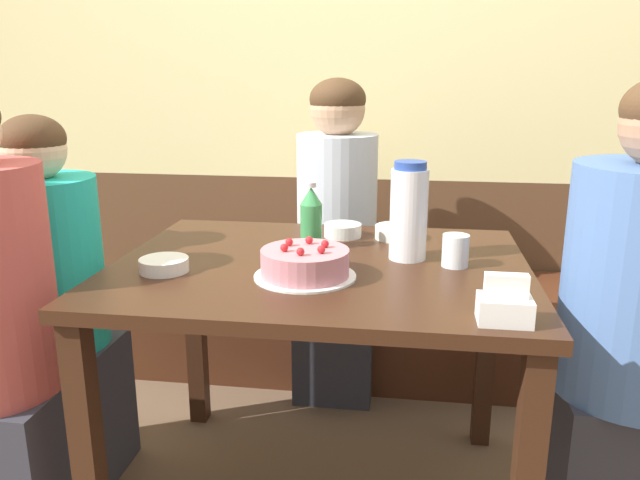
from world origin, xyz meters
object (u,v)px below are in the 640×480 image
soju_bottle (311,217)px  person_pale_blue_shirt (54,318)px  bowl_soup_white (396,232)px  glass_water_tall (455,251)px  bench_seat (349,326)px  napkin_holder (505,305)px  person_teal_shirt (337,251)px  water_pitcher (409,212)px  bowl_rice_small (164,265)px  bowl_side_dish (343,230)px  person_grey_tee (637,327)px  birthday_cake (305,264)px

soju_bottle → person_pale_blue_shirt: bearing=-171.0°
bowl_soup_white → glass_water_tall: (0.16, -0.27, 0.02)m
bench_seat → napkin_holder: (0.44, -1.19, 0.57)m
napkin_holder → person_teal_shirt: size_ratio=0.09×
water_pitcher → bowl_rice_small: water_pitcher is taller
bowl_side_dish → water_pitcher: bearing=-46.2°
water_pitcher → bowl_side_dish: (-0.20, 0.21, -0.11)m
glass_water_tall → person_grey_tee: bearing=-6.9°
glass_water_tall → bowl_soup_white: bearing=121.6°
bowl_side_dish → person_teal_shirt: (-0.07, 0.41, -0.19)m
bowl_rice_small → glass_water_tall: bearing=11.7°
bench_seat → bowl_rice_small: (-0.39, -0.97, 0.55)m
person_pale_blue_shirt → person_grey_tee: (1.64, -0.05, 0.09)m
birthday_cake → bowl_rice_small: 0.37m
bench_seat → bowl_rice_small: bowl_rice_small is taller
birthday_cake → bowl_soup_white: birthday_cake is taller
person_grey_tee → bowl_soup_white: bearing=-27.3°
birthday_cake → person_grey_tee: size_ratio=0.21×
glass_water_tall → person_grey_tee: person_grey_tee is taller
napkin_holder → glass_water_tall: (-0.08, 0.38, 0.01)m
person_teal_shirt → person_pale_blue_shirt: size_ratio=1.08×
bench_seat → water_pitcher: size_ratio=6.96×
person_pale_blue_shirt → person_grey_tee: bearing=-1.9°
birthday_cake → person_grey_tee: bearing=6.4°
birthday_cake → bowl_soup_white: bearing=62.5°
birthday_cake → soju_bottle: bearing=95.7°
bench_seat → person_teal_shirt: (-0.04, -0.13, 0.37)m
bench_seat → napkin_holder: size_ratio=17.19×
birthday_cake → person_pale_blue_shirt: bearing=169.5°
napkin_holder → person_pale_blue_shirt: size_ratio=0.10×
bench_seat → person_grey_tee: person_grey_tee is taller
napkin_holder → bowl_side_dish: bearing=122.2°
bowl_soup_white → bowl_rice_small: bearing=-144.3°
bowl_side_dish → bowl_rice_small: bearing=-135.0°
glass_water_tall → person_teal_shirt: 0.81m
person_teal_shirt → person_grey_tee: (0.86, -0.73, 0.04)m
person_grey_tee → glass_water_tall: bearing=-6.9°
bowl_soup_white → glass_water_tall: glass_water_tall is taller
birthday_cake → soju_bottle: 0.28m
bowl_soup_white → person_teal_shirt: person_teal_shirt is taller
bowl_side_dish → person_teal_shirt: bearing=99.3°
bowl_soup_white → bowl_side_dish: bearing=180.0°
birthday_cake → napkin_holder: 0.51m
bowl_soup_white → person_grey_tee: size_ratio=0.10×
bench_seat → bowl_rice_small: 1.18m
soju_bottle → bowl_side_dish: bearing=61.9°
bowl_soup_white → bowl_rice_small: 0.72m
bench_seat → person_grey_tee: (0.82, -0.87, 0.41)m
soju_bottle → bowl_side_dish: size_ratio=1.66×
glass_water_tall → birthday_cake: bearing=-158.6°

